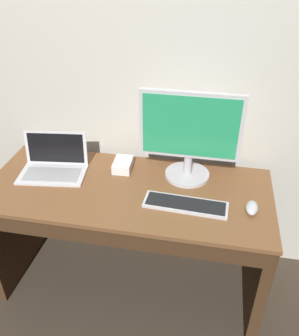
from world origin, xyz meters
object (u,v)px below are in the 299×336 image
at_px(external_monitor, 190,135).
at_px(external_drive_box, 123,165).
at_px(laptop_silver, 54,165).
at_px(computer_mouse, 252,208).
at_px(wired_keyboard, 186,205).

height_order(external_monitor, external_drive_box, external_monitor).
distance_m(laptop_silver, computer_mouse, 1.08).
bearing_deg(wired_keyboard, computer_mouse, 4.19).
bearing_deg(external_drive_box, external_monitor, -2.20).
height_order(laptop_silver, computer_mouse, laptop_silver).
relative_size(laptop_silver, computer_mouse, 3.54).
relative_size(external_monitor, external_drive_box, 3.66).
bearing_deg(external_drive_box, laptop_silver, -165.00).
height_order(laptop_silver, wired_keyboard, laptop_silver).
height_order(computer_mouse, external_drive_box, external_drive_box).
bearing_deg(external_monitor, wired_keyboard, -85.59).
relative_size(external_monitor, wired_keyboard, 1.25).
xyz_separation_m(wired_keyboard, external_drive_box, (-0.38, 0.27, 0.02)).
relative_size(external_monitor, computer_mouse, 4.84).
bearing_deg(computer_mouse, external_monitor, 151.13).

